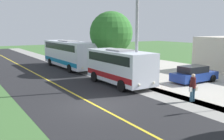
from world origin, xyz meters
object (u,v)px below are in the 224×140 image
Objects in this scene: transit_bus_rear at (69,53)px; pedestrian_with_bags at (193,87)px; street_light_pole at (136,31)px; shuttle_bus_front at (120,65)px; parked_car_near at (194,74)px; tree_curbside at (111,33)px.

transit_bus_rear is 17.66m from pedestrian_with_bags.
street_light_pole is (-0.32, 12.60, 2.72)m from transit_bus_rear.
shuttle_bus_front is at bearing -80.00° from pedestrian_with_bags.
shuttle_bus_front is at bearing -79.25° from street_light_pole.
shuttle_bus_front is 0.68× the size of transit_bus_rear.
pedestrian_with_bags is at bearing 99.74° from street_light_pole.
parked_car_near is 0.68× the size of tree_curbside.
pedestrian_with_bags is at bearing 39.35° from parked_car_near.
tree_curbside reaches higher than shuttle_bus_front.
shuttle_bus_front is at bearing -23.43° from parked_car_near.
tree_curbside is (-1.66, -12.56, 3.20)m from pedestrian_with_bags.
shuttle_bus_front is at bearing 64.20° from tree_curbside.
tree_curbside is (-2.52, -7.56, -0.33)m from street_light_pole.
transit_bus_rear is 2.35× the size of parked_car_near.
parked_car_near is at bearing -140.65° from pedestrian_with_bags.
transit_bus_rear is at bearing -60.57° from tree_curbside.
transit_bus_rear is at bearing -88.53° from street_light_pole.
street_light_pole is (-0.32, 1.68, 2.88)m from shuttle_bus_front.
transit_bus_rear is 6.26m from tree_curbside.
transit_bus_rear is 1.27× the size of street_light_pole.
street_light_pole is 7.97m from tree_curbside.
pedestrian_with_bags reaches higher than parked_car_near.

